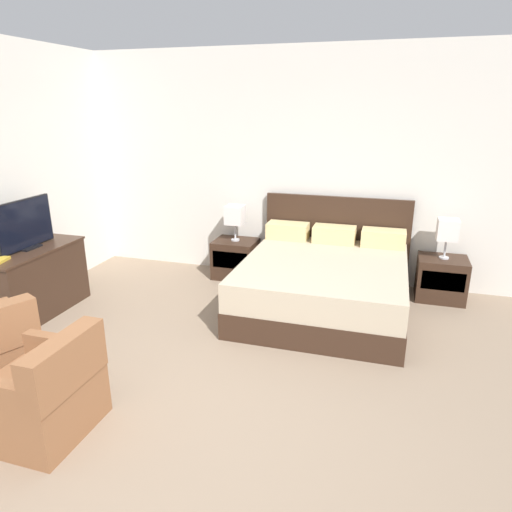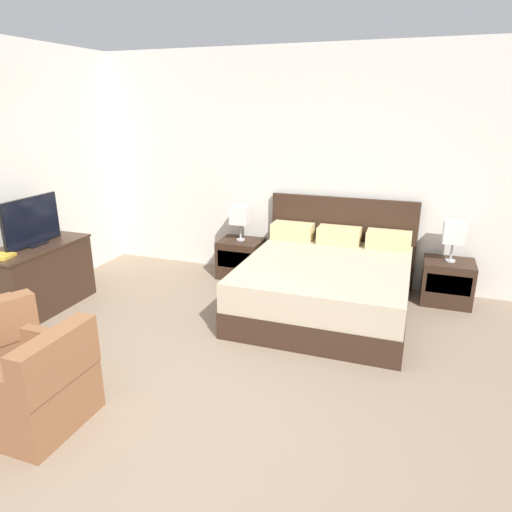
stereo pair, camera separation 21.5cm
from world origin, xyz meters
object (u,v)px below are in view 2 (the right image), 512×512
(nightstand_right, at_px, (447,282))
(book_red_cover, at_px, (1,256))
(table_lamp_right, at_px, (454,233))
(dresser, at_px, (39,276))
(nightstand_left, at_px, (241,258))
(armchair_companion, at_px, (36,389))
(tv, at_px, (32,222))
(table_lamp_left, at_px, (240,215))
(bed, at_px, (326,283))

(nightstand_right, relative_size, book_red_cover, 2.62)
(table_lamp_right, bearing_deg, dresser, -158.53)
(nightstand_left, relative_size, nightstand_right, 1.00)
(book_red_cover, bearing_deg, armchair_companion, -38.01)
(tv, xyz_separation_m, book_red_cover, (0.01, -0.45, -0.24))
(table_lamp_right, height_order, armchair_companion, table_lamp_right)
(table_lamp_left, bearing_deg, table_lamp_right, 0.00)
(dresser, bearing_deg, tv, 82.84)
(nightstand_right, height_order, book_red_cover, book_red_cover)
(tv, relative_size, armchair_companion, 0.99)
(nightstand_right, height_order, tv, tv)
(book_red_cover, xyz_separation_m, armchair_companion, (1.47, -1.15, -0.47))
(dresser, height_order, book_red_cover, book_red_cover)
(table_lamp_left, relative_size, armchair_companion, 0.61)
(dresser, bearing_deg, nightstand_right, 21.45)
(table_lamp_left, height_order, armchair_companion, table_lamp_left)
(nightstand_left, bearing_deg, dresser, -135.99)
(bed, relative_size, table_lamp_left, 4.19)
(nightstand_right, xyz_separation_m, book_red_cover, (-4.31, -2.13, 0.50))
(nightstand_right, bearing_deg, table_lamp_right, 90.00)
(bed, distance_m, book_red_cover, 3.39)
(book_red_cover, distance_m, armchair_companion, 1.92)
(table_lamp_right, relative_size, dresser, 0.39)
(table_lamp_left, bearing_deg, armchair_companion, -94.82)
(bed, relative_size, nightstand_right, 3.54)
(nightstand_left, distance_m, tv, 2.54)
(book_red_cover, bearing_deg, bed, 25.72)
(nightstand_left, bearing_deg, armchair_companion, -94.82)
(book_red_cover, bearing_deg, nightstand_right, 26.32)
(nightstand_left, bearing_deg, table_lamp_left, 90.00)
(bed, height_order, nightstand_right, bed)
(table_lamp_right, bearing_deg, armchair_companion, -130.89)
(dresser, xyz_separation_m, book_red_cover, (0.01, -0.43, 0.37))
(bed, relative_size, dresser, 1.65)
(tv, bearing_deg, armchair_companion, -47.28)
(dresser, bearing_deg, nightstand_left, 44.01)
(table_lamp_left, bearing_deg, bed, -27.77)
(dresser, xyz_separation_m, tv, (0.00, 0.02, 0.61))
(table_lamp_right, distance_m, tv, 4.63)
(bed, height_order, nightstand_left, bed)
(nightstand_left, bearing_deg, tv, -136.29)
(nightstand_right, height_order, armchair_companion, armchair_companion)
(table_lamp_right, xyz_separation_m, tv, (-4.32, -1.68, 0.15))
(table_lamp_left, xyz_separation_m, armchair_companion, (-0.28, -3.28, -0.56))
(nightstand_right, height_order, table_lamp_left, table_lamp_left)
(tv, bearing_deg, bed, 18.30)
(tv, distance_m, armchair_companion, 2.29)
(dresser, bearing_deg, book_red_cover, -88.30)
(tv, bearing_deg, nightstand_right, 21.23)
(nightstand_left, height_order, nightstand_right, same)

